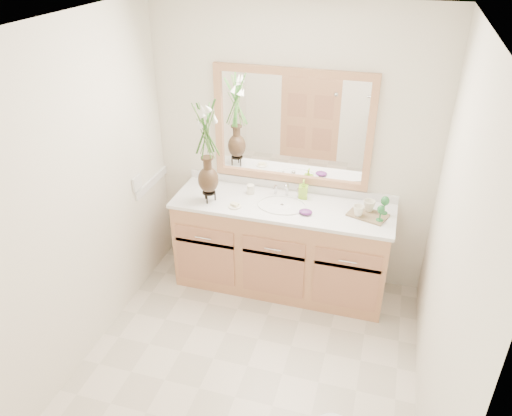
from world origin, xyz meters
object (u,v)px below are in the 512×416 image
(tray, at_px, (368,215))
(tumbler, at_px, (251,189))
(soap_bottle, at_px, (303,190))
(flower_vase, at_px, (206,138))

(tray, bearing_deg, tumbler, -167.12)
(soap_bottle, bearing_deg, flower_vase, -166.90)
(tumbler, xyz_separation_m, soap_bottle, (0.45, 0.05, 0.03))
(soap_bottle, relative_size, tray, 0.51)
(tumbler, height_order, soap_bottle, soap_bottle)
(tumbler, relative_size, tray, 0.28)
(tumbler, xyz_separation_m, tray, (1.00, -0.10, -0.03))
(flower_vase, bearing_deg, tumbler, 36.61)
(flower_vase, relative_size, soap_bottle, 5.42)
(tumbler, distance_m, tray, 1.01)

